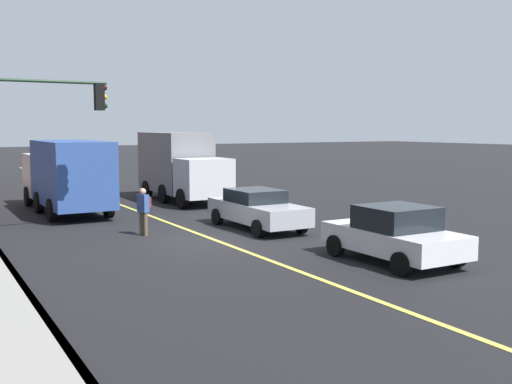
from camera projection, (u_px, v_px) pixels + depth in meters
ground at (213, 239)px, 19.31m from camera, size 200.00×200.00×0.00m
curb_edge at (3, 258)px, 16.18m from camera, size 80.00×0.16×0.15m
lane_stripe_center at (213, 239)px, 19.31m from camera, size 80.00×0.16×0.01m
car_silver at (257, 209)px, 21.33m from camera, size 4.61×1.92×1.40m
car_white at (394, 234)px, 16.06m from camera, size 3.97×2.11×1.52m
truck_blue at (67, 174)px, 25.27m from camera, size 7.79×2.48×3.05m
truck_gray at (180, 166)px, 29.28m from camera, size 6.72×2.42×3.34m
pedestrian_with_backpack at (144, 208)px, 19.93m from camera, size 0.43×0.45×1.60m
traffic_light_mast at (30, 124)px, 18.99m from camera, size 0.28×4.22×5.37m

